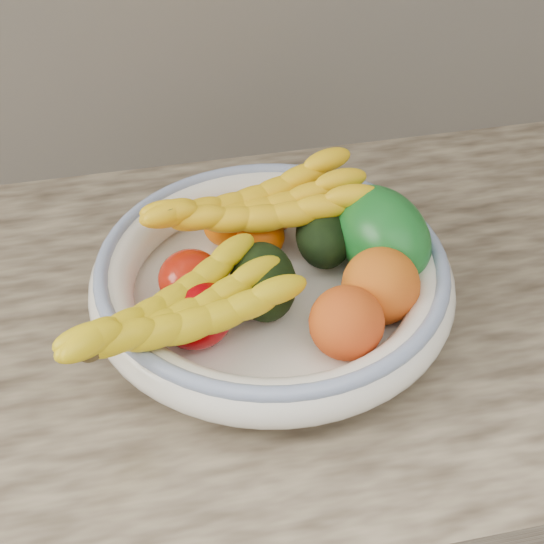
{
  "coord_description": "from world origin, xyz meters",
  "views": [
    {
      "loc": [
        -0.14,
        1.01,
        1.54
      ],
      "look_at": [
        0.0,
        1.66,
        0.96
      ],
      "focal_mm": 55.0,
      "sensor_mm": 36.0,
      "label": 1
    }
  ],
  "objects_px": {
    "fruit_bowl": "(272,280)",
    "banana_bunch_front": "(178,318)",
    "green_mango": "(381,234)",
    "banana_bunch_back": "(257,212)"
  },
  "relations": [
    {
      "from": "fruit_bowl",
      "to": "banana_bunch_front",
      "type": "bearing_deg",
      "value": -146.06
    },
    {
      "from": "fruit_bowl",
      "to": "banana_bunch_front",
      "type": "distance_m",
      "value": 0.13
    },
    {
      "from": "fruit_bowl",
      "to": "green_mango",
      "type": "relative_size",
      "value": 2.87
    },
    {
      "from": "fruit_bowl",
      "to": "banana_bunch_front",
      "type": "height_order",
      "value": "banana_bunch_front"
    },
    {
      "from": "fruit_bowl",
      "to": "banana_bunch_front",
      "type": "relative_size",
      "value": 1.48
    },
    {
      "from": "green_mango",
      "to": "banana_bunch_front",
      "type": "bearing_deg",
      "value": -176.36
    },
    {
      "from": "green_mango",
      "to": "banana_bunch_back",
      "type": "distance_m",
      "value": 0.14
    },
    {
      "from": "banana_bunch_front",
      "to": "fruit_bowl",
      "type": "bearing_deg",
      "value": 7.71
    },
    {
      "from": "green_mango",
      "to": "banana_bunch_back",
      "type": "bearing_deg",
      "value": 140.19
    },
    {
      "from": "banana_bunch_back",
      "to": "green_mango",
      "type": "bearing_deg",
      "value": -29.05
    }
  ]
}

